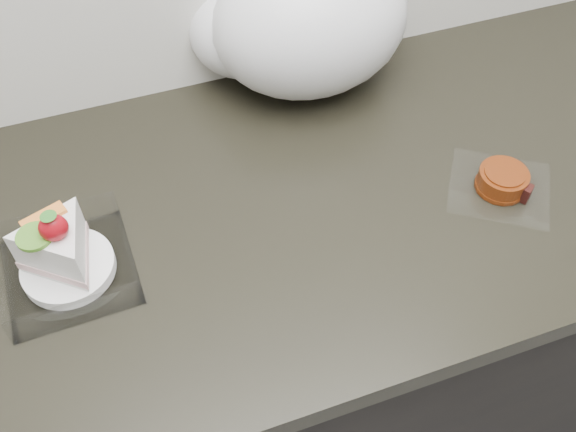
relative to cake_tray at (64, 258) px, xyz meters
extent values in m
cube|color=black|center=(0.34, 0.02, -0.51)|extent=(2.00, 0.60, 0.86)
cube|color=black|center=(0.34, 0.02, -0.06)|extent=(2.04, 0.64, 0.04)
cube|color=white|center=(0.00, 0.00, -0.03)|extent=(0.18, 0.18, 0.00)
cylinder|color=white|center=(0.00, 0.00, -0.02)|extent=(0.13, 0.13, 0.02)
ellipsoid|color=#AB0B1B|center=(0.01, -0.01, 0.08)|extent=(0.04, 0.03, 0.04)
cone|color=#2D7223|center=(0.01, -0.01, 0.09)|extent=(0.02, 0.02, 0.01)
cylinder|color=#54992C|center=(-0.02, -0.01, 0.06)|extent=(0.05, 0.05, 0.01)
cube|color=orange|center=(-0.01, 0.02, 0.06)|extent=(0.06, 0.04, 0.01)
cube|color=white|center=(0.64, -0.06, -0.04)|extent=(0.20, 0.20, 0.00)
cylinder|color=maroon|center=(0.64, -0.06, -0.02)|extent=(0.10, 0.10, 0.03)
cylinder|color=maroon|center=(0.64, -0.06, -0.03)|extent=(0.10, 0.10, 0.01)
cylinder|color=maroon|center=(0.64, -0.06, 0.00)|extent=(0.08, 0.08, 0.00)
cube|color=black|center=(0.66, -0.09, -0.02)|extent=(0.03, 0.03, 0.03)
ellipsoid|color=white|center=(0.45, 0.27, 0.09)|extent=(0.39, 0.34, 0.24)
ellipsoid|color=white|center=(0.36, 0.33, 0.06)|extent=(0.23, 0.22, 0.16)
camera|label=1|loc=(0.12, -0.57, 0.69)|focal=40.00mm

